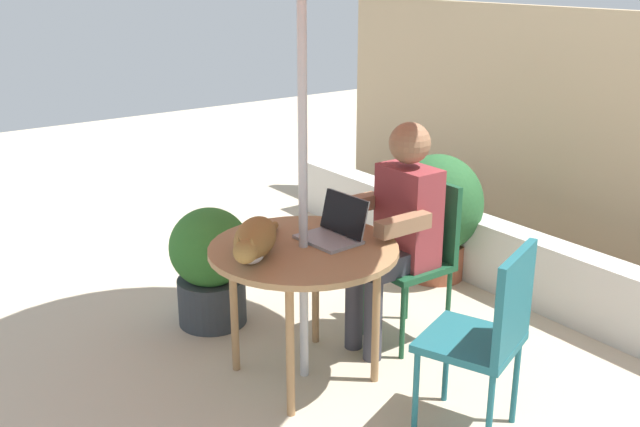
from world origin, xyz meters
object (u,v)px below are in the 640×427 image
patio_table (304,259)px  chair_empty (490,328)px  cat (254,240)px  potted_plant_by_chair (437,211)px  chair_occupied (418,246)px  person_seated (398,223)px  potted_plant_near_fence (210,264)px  laptop (337,227)px

patio_table → chair_empty: size_ratio=1.03×
cat → potted_plant_by_chair: cat is taller
chair_occupied → patio_table: bearing=-90.0°
chair_occupied → person_seated: size_ratio=0.73×
person_seated → potted_plant_near_fence: (-0.81, -0.71, -0.33)m
patio_table → potted_plant_by_chair: size_ratio=1.10×
laptop → cat: bearing=-94.2°
potted_plant_by_chair → chair_empty: bearing=-37.6°
chair_occupied → laptop: bearing=-89.3°
cat → potted_plant_by_chair: size_ratio=0.59×
cat → potted_plant_near_fence: 0.91m
chair_occupied → cat: chair_occupied is taller
laptop → potted_plant_by_chair: bearing=113.3°
person_seated → cat: size_ratio=2.52×
cat → chair_occupied: bearing=88.5°
patio_table → person_seated: 0.62m
chair_occupied → potted_plant_by_chair: bearing=128.3°
cat → potted_plant_near_fence: (-0.79, 0.17, -0.42)m
chair_occupied → laptop: laptop is taller
chair_occupied → potted_plant_by_chair: 0.86m
patio_table → cat: (-0.03, -0.26, 0.15)m
potted_plant_near_fence → potted_plant_by_chair: (0.28, 1.54, 0.09)m
chair_empty → potted_plant_by_chair: size_ratio=1.07×
patio_table → cat: size_ratio=1.89×
chair_empty → potted_plant_near_fence: bearing=-165.4°
person_seated → chair_empty: bearing=-16.5°
potted_plant_near_fence → potted_plant_by_chair: size_ratio=0.83×
patio_table → potted_plant_by_chair: potted_plant_by_chair is taller
patio_table → laptop: size_ratio=2.95×
patio_table → laptop: bearing=88.0°
patio_table → chair_occupied: size_ratio=1.03×
patio_table → potted_plant_near_fence: patio_table is taller
potted_plant_near_fence → chair_empty: bearing=14.6°
chair_occupied → laptop: 0.62m
patio_table → chair_occupied: 0.78m
chair_occupied → chair_empty: size_ratio=1.00×
chair_empty → potted_plant_by_chair: (-1.43, 1.10, -0.07)m
patio_table → potted_plant_near_fence: size_ratio=1.33×
laptop → potted_plant_by_chair: laptop is taller
chair_empty → laptop: (-0.89, -0.15, 0.24)m
patio_table → chair_occupied: (0.00, 0.77, -0.11)m
patio_table → potted_plant_by_chair: bearing=110.2°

